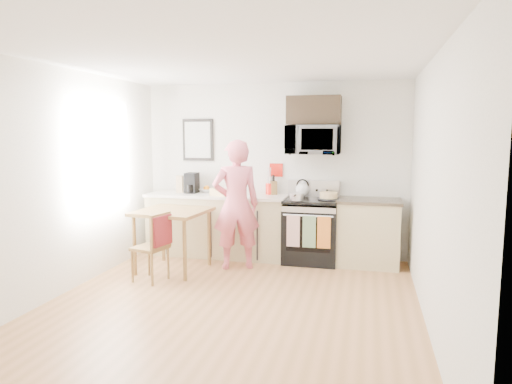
% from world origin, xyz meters
% --- Properties ---
extents(floor, '(4.60, 4.60, 0.00)m').
position_xyz_m(floor, '(0.00, 0.00, 0.00)').
color(floor, '#9D6B3C').
rests_on(floor, ground).
extents(back_wall, '(4.00, 0.04, 2.60)m').
position_xyz_m(back_wall, '(0.00, 2.30, 1.30)').
color(back_wall, silver).
rests_on(back_wall, floor).
extents(front_wall, '(4.00, 0.04, 2.60)m').
position_xyz_m(front_wall, '(0.00, -2.30, 1.30)').
color(front_wall, silver).
rests_on(front_wall, floor).
extents(left_wall, '(0.04, 4.60, 2.60)m').
position_xyz_m(left_wall, '(-2.00, 0.00, 1.30)').
color(left_wall, silver).
rests_on(left_wall, floor).
extents(right_wall, '(0.04, 4.60, 2.60)m').
position_xyz_m(right_wall, '(2.00, 0.00, 1.30)').
color(right_wall, silver).
rests_on(right_wall, floor).
extents(ceiling, '(4.00, 4.60, 0.04)m').
position_xyz_m(ceiling, '(0.00, 0.00, 2.60)').
color(ceiling, white).
rests_on(ceiling, back_wall).
extents(window, '(0.06, 1.40, 1.50)m').
position_xyz_m(window, '(-1.96, 0.80, 1.55)').
color(window, white).
rests_on(window, left_wall).
extents(cabinet_left, '(2.10, 0.60, 0.90)m').
position_xyz_m(cabinet_left, '(-0.80, 2.00, 0.45)').
color(cabinet_left, tan).
rests_on(cabinet_left, floor).
extents(countertop_left, '(2.14, 0.64, 0.04)m').
position_xyz_m(countertop_left, '(-0.80, 2.00, 0.92)').
color(countertop_left, beige).
rests_on(countertop_left, cabinet_left).
extents(cabinet_right, '(0.84, 0.60, 0.90)m').
position_xyz_m(cabinet_right, '(1.43, 2.00, 0.45)').
color(cabinet_right, tan).
rests_on(cabinet_right, floor).
extents(countertop_right, '(0.88, 0.64, 0.04)m').
position_xyz_m(countertop_right, '(1.43, 2.00, 0.92)').
color(countertop_right, black).
rests_on(countertop_right, cabinet_right).
extents(range, '(0.76, 0.70, 1.16)m').
position_xyz_m(range, '(0.63, 1.98, 0.44)').
color(range, black).
rests_on(range, floor).
extents(microwave, '(0.76, 0.51, 0.42)m').
position_xyz_m(microwave, '(0.63, 2.08, 1.76)').
color(microwave, silver).
rests_on(microwave, back_wall).
extents(upper_cabinet, '(0.76, 0.35, 0.40)m').
position_xyz_m(upper_cabinet, '(0.63, 2.12, 2.18)').
color(upper_cabinet, black).
rests_on(upper_cabinet, back_wall).
extents(wall_art, '(0.50, 0.04, 0.65)m').
position_xyz_m(wall_art, '(-1.20, 2.28, 1.75)').
color(wall_art, black).
rests_on(wall_art, back_wall).
extents(wall_trivet, '(0.20, 0.02, 0.20)m').
position_xyz_m(wall_trivet, '(0.05, 2.28, 1.30)').
color(wall_trivet, red).
rests_on(wall_trivet, back_wall).
extents(person, '(0.76, 0.65, 1.77)m').
position_xyz_m(person, '(-0.33, 1.42, 0.89)').
color(person, '#BA334E').
rests_on(person, floor).
extents(dining_table, '(0.89, 0.89, 0.83)m').
position_xyz_m(dining_table, '(-1.13, 1.12, 0.74)').
color(dining_table, brown).
rests_on(dining_table, floor).
extents(chair, '(0.48, 0.45, 0.88)m').
position_xyz_m(chair, '(-1.11, 0.59, 0.57)').
color(chair, brown).
rests_on(chair, floor).
extents(knife_block, '(0.14, 0.16, 0.20)m').
position_xyz_m(knife_block, '(0.03, 2.19, 1.04)').
color(knife_block, brown).
rests_on(knife_block, countertop_left).
extents(utensil_crock, '(0.13, 0.13, 0.40)m').
position_xyz_m(utensil_crock, '(-0.02, 2.19, 1.10)').
color(utensil_crock, red).
rests_on(utensil_crock, countertop_left).
extents(fruit_bowl, '(0.31, 0.31, 0.11)m').
position_xyz_m(fruit_bowl, '(-1.03, 2.18, 0.98)').
color(fruit_bowl, white).
rests_on(fruit_bowl, countertop_left).
extents(milk_carton, '(0.12, 0.12, 0.26)m').
position_xyz_m(milk_carton, '(-1.43, 2.06, 1.07)').
color(milk_carton, '#D3B37E').
rests_on(milk_carton, countertop_left).
extents(coffee_maker, '(0.18, 0.26, 0.31)m').
position_xyz_m(coffee_maker, '(-1.23, 2.05, 1.09)').
color(coffee_maker, black).
rests_on(coffee_maker, countertop_left).
extents(bread_bag, '(0.32, 0.24, 0.11)m').
position_xyz_m(bread_bag, '(-0.70, 1.84, 0.99)').
color(bread_bag, tan).
rests_on(bread_bag, countertop_left).
extents(cake, '(0.30, 0.30, 0.10)m').
position_xyz_m(cake, '(0.87, 1.95, 0.97)').
color(cake, black).
rests_on(cake, range).
extents(kettle, '(0.21, 0.21, 0.26)m').
position_xyz_m(kettle, '(0.47, 2.15, 1.04)').
color(kettle, white).
rests_on(kettle, range).
extents(pot, '(0.19, 0.33, 0.10)m').
position_xyz_m(pot, '(0.45, 1.77, 0.97)').
color(pot, silver).
rests_on(pot, range).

